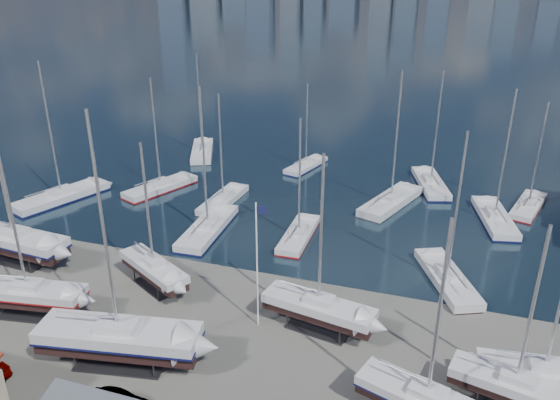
% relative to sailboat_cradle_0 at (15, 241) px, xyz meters
% --- Properties ---
extents(ground, '(1400.00, 1400.00, 0.00)m').
position_rel_sailboat_cradle_0_xyz_m(ground, '(24.90, -4.61, -2.19)').
color(ground, '#605E59').
rests_on(ground, ground).
extents(water, '(1400.00, 600.00, 0.40)m').
position_rel_sailboat_cradle_0_xyz_m(water, '(24.90, 305.39, -2.34)').
color(water, '#1B2F40').
rests_on(water, ground).
extents(sailboat_cradle_0, '(11.62, 4.00, 18.27)m').
position_rel_sailboat_cradle_0_xyz_m(sailboat_cradle_0, '(0.00, 0.00, 0.00)').
color(sailboat_cradle_0, '#2D2D33').
rests_on(sailboat_cradle_0, ground).
extents(sailboat_cradle_1, '(9.88, 4.16, 15.51)m').
position_rel_sailboat_cradle_0_xyz_m(sailboat_cradle_1, '(7.82, -7.06, -0.14)').
color(sailboat_cradle_1, '#2D2D33').
rests_on(sailboat_cradle_1, ground).
extents(sailboat_cradle_2, '(8.42, 6.10, 13.79)m').
position_rel_sailboat_cradle_0_xyz_m(sailboat_cradle_2, '(15.46, -0.04, -0.23)').
color(sailboat_cradle_2, '#2D2D33').
rests_on(sailboat_cradle_2, ground).
extents(sailboat_cradle_3, '(12.37, 5.39, 19.10)m').
position_rel_sailboat_cradle_0_xyz_m(sailboat_cradle_3, '(18.39, -9.90, 0.04)').
color(sailboat_cradle_3, '#2D2D33').
rests_on(sailboat_cradle_3, ground).
extents(sailboat_cradle_4, '(9.40, 4.12, 14.93)m').
position_rel_sailboat_cradle_0_xyz_m(sailboat_cradle_4, '(31.14, -1.49, -0.17)').
color(sailboat_cradle_4, '#2D2D33').
rests_on(sailboat_cradle_4, ground).
extents(sailboat_cradle_6, '(8.75, 3.15, 14.02)m').
position_rel_sailboat_cradle_0_xyz_m(sailboat_cradle_6, '(47.30, -4.12, -0.22)').
color(sailboat_cradle_6, '#2D2D33').
rests_on(sailboat_cradle_6, ground).
extents(sailboat_cradle_7, '(8.52, 4.05, 13.60)m').
position_rel_sailboat_cradle_0_xyz_m(sailboat_cradle_7, '(45.45, -5.94, -0.23)').
color(sailboat_cradle_7, '#2D2D33').
rests_on(sailboat_cradle_7, ground).
extents(sailboat_moored_0, '(7.41, 12.44, 17.98)m').
position_rel_sailboat_cradle_0_xyz_m(sailboat_moored_0, '(-5.83, 13.89, -1.88)').
color(sailboat_moored_0, black).
rests_on(sailboat_moored_0, water).
extents(sailboat_moored_1, '(6.64, 10.60, 15.38)m').
position_rel_sailboat_cradle_0_xyz_m(sailboat_moored_1, '(4.22, 20.67, -1.88)').
color(sailboat_moored_1, black).
rests_on(sailboat_moored_1, water).
extents(sailboat_moored_2, '(6.96, 11.06, 16.22)m').
position_rel_sailboat_cradle_0_xyz_m(sailboat_moored_2, '(2.90, 35.81, -1.87)').
color(sailboat_moored_2, black).
rests_on(sailboat_moored_2, water).
extents(sailboat_moored_3, '(3.70, 11.41, 16.85)m').
position_rel_sailboat_cradle_0_xyz_m(sailboat_moored_3, '(15.26, 11.58, -1.88)').
color(sailboat_moored_3, black).
rests_on(sailboat_moored_3, water).
extents(sailboat_moored_4, '(3.14, 9.56, 14.24)m').
position_rel_sailboat_cradle_0_xyz_m(sailboat_moored_4, '(13.63, 19.46, -1.87)').
color(sailboat_moored_4, black).
rests_on(sailboat_moored_4, water).
extents(sailboat_moored_5, '(4.66, 8.93, 12.86)m').
position_rel_sailboat_cradle_0_xyz_m(sailboat_moored_5, '(19.90, 34.82, -1.88)').
color(sailboat_moored_5, black).
rests_on(sailboat_moored_5, water).
extents(sailboat_moored_6, '(2.76, 9.32, 13.86)m').
position_rel_sailboat_cradle_0_xyz_m(sailboat_moored_6, '(25.15, 13.33, -1.88)').
color(sailboat_moored_6, black).
rests_on(sailboat_moored_6, water).
extents(sailboat_moored_7, '(6.82, 11.74, 17.12)m').
position_rel_sailboat_cradle_0_xyz_m(sailboat_moored_7, '(33.37, 25.25, -1.86)').
color(sailboat_moored_7, black).
rests_on(sailboat_moored_7, water).
extents(sailboat_moored_8, '(5.97, 11.11, 16.00)m').
position_rel_sailboat_cradle_0_xyz_m(sailboat_moored_8, '(37.52, 32.94, -1.88)').
color(sailboat_moored_8, black).
rests_on(sailboat_moored_8, water).
extents(sailboat_moored_9, '(6.74, 10.33, 15.21)m').
position_rel_sailboat_cradle_0_xyz_m(sailboat_moored_9, '(40.70, 9.06, -1.87)').
color(sailboat_moored_9, black).
rests_on(sailboat_moored_9, water).
extents(sailboat_moored_10, '(5.23, 11.08, 15.98)m').
position_rel_sailboat_cradle_0_xyz_m(sailboat_moored_10, '(45.25, 24.28, -1.88)').
color(sailboat_moored_10, black).
rests_on(sailboat_moored_10, water).
extents(sailboat_moored_11, '(5.03, 9.52, 13.70)m').
position_rel_sailboat_cradle_0_xyz_m(sailboat_moored_11, '(49.21, 29.23, -1.88)').
color(sailboat_moored_11, black).
rests_on(sailboat_moored_11, water).
extents(flagpole, '(0.97, 0.12, 10.91)m').
position_rel_sailboat_cradle_0_xyz_m(flagpole, '(26.41, -2.41, 4.03)').
color(flagpole, white).
rests_on(flagpole, ground).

